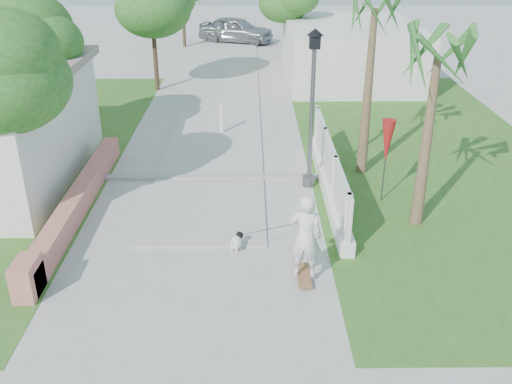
{
  "coord_description": "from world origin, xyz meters",
  "views": [
    {
      "loc": [
        1.23,
        -9.48,
        6.89
      ],
      "look_at": [
        1.35,
        2.74,
        1.1
      ],
      "focal_mm": 40.0,
      "sensor_mm": 36.0,
      "label": 1
    }
  ],
  "objects_px": {
    "patio_umbrella": "(387,142)",
    "dog": "(237,241)",
    "bollard": "(222,118)",
    "street_lamp": "(312,104)",
    "skateboarder": "(273,232)",
    "parked_car": "(236,30)"
  },
  "relations": [
    {
      "from": "skateboarder",
      "to": "dog",
      "type": "height_order",
      "value": "skateboarder"
    },
    {
      "from": "bollard",
      "to": "patio_umbrella",
      "type": "xyz_separation_m",
      "value": [
        4.6,
        -5.5,
        1.1
      ]
    },
    {
      "from": "street_lamp",
      "to": "dog",
      "type": "distance_m",
      "value": 4.64
    },
    {
      "from": "skateboarder",
      "to": "parked_car",
      "type": "bearing_deg",
      "value": -77.14
    },
    {
      "from": "patio_umbrella",
      "to": "dog",
      "type": "bearing_deg",
      "value": -146.88
    },
    {
      "from": "street_lamp",
      "to": "dog",
      "type": "height_order",
      "value": "street_lamp"
    },
    {
      "from": "street_lamp",
      "to": "bollard",
      "type": "bearing_deg",
      "value": 120.96
    },
    {
      "from": "patio_umbrella",
      "to": "skateboarder",
      "type": "distance_m",
      "value": 4.57
    },
    {
      "from": "bollard",
      "to": "patio_umbrella",
      "type": "bearing_deg",
      "value": -50.09
    },
    {
      "from": "dog",
      "to": "patio_umbrella",
      "type": "bearing_deg",
      "value": 56.39
    },
    {
      "from": "skateboarder",
      "to": "parked_car",
      "type": "height_order",
      "value": "skateboarder"
    },
    {
      "from": "street_lamp",
      "to": "bollard",
      "type": "relative_size",
      "value": 4.07
    },
    {
      "from": "bollard",
      "to": "skateboarder",
      "type": "xyz_separation_m",
      "value": [
        1.5,
        -8.75,
        0.28
      ]
    },
    {
      "from": "bollard",
      "to": "dog",
      "type": "relative_size",
      "value": 1.99
    },
    {
      "from": "street_lamp",
      "to": "skateboarder",
      "type": "bearing_deg",
      "value": -105.78
    },
    {
      "from": "patio_umbrella",
      "to": "dog",
      "type": "distance_m",
      "value": 4.89
    },
    {
      "from": "bollard",
      "to": "parked_car",
      "type": "height_order",
      "value": "parked_car"
    },
    {
      "from": "bollard",
      "to": "street_lamp",
      "type": "bearing_deg",
      "value": -59.04
    },
    {
      "from": "patio_umbrella",
      "to": "skateboarder",
      "type": "height_order",
      "value": "patio_umbrella"
    },
    {
      "from": "bollard",
      "to": "parked_car",
      "type": "xyz_separation_m",
      "value": [
        0.14,
        17.22,
        0.21
      ]
    },
    {
      "from": "skateboarder",
      "to": "dog",
      "type": "distance_m",
      "value": 1.25
    },
    {
      "from": "patio_umbrella",
      "to": "street_lamp",
      "type": "bearing_deg",
      "value": 152.24
    }
  ]
}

